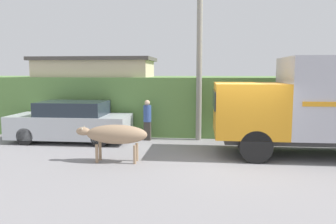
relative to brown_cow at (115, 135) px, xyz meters
The scene contains 7 objects.
ground_plane 3.97m from the brown_cow, ahead, with size 60.00×60.00×0.00m, color gray.
hillside_embankment 7.96m from the brown_cow, 60.85° to the left, with size 32.00×6.19×2.53m.
building_backdrop 5.91m from the brown_cow, 113.86° to the left, with size 5.48×2.70×3.43m.
brown_cow is the anchor object (origin of this frame).
parked_suv 3.75m from the brown_cow, 132.79° to the left, with size 4.68×1.85×1.60m.
pedestrian_on_hill 3.35m from the brown_cow, 82.65° to the left, with size 0.35×0.35×1.64m.
utility_pole 5.17m from the brown_cow, 55.44° to the left, with size 0.90×0.23×6.91m.
Camera 1 is at (-1.23, -9.87, 2.74)m, focal length 35.00 mm.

